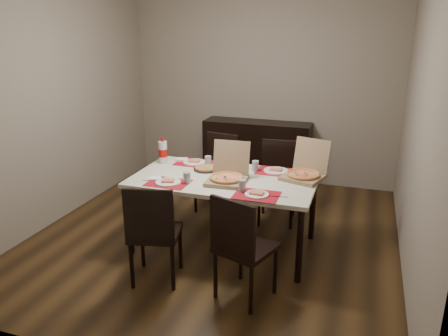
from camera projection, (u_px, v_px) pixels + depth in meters
The scene contains 18 objects.
ground at pixel (216, 236), 4.79m from camera, with size 3.80×4.00×0.02m, color #3F2A13.
room_walls at pixel (228, 70), 4.63m from camera, with size 3.84×4.02×2.62m.
sideboard at pixel (257, 153), 6.25m from camera, with size 1.50×0.40×0.90m, color black.
dining_table at pixel (224, 184), 4.35m from camera, with size 1.80×1.00×0.75m.
chair_near_left at pixel (153, 230), 3.75m from camera, with size 0.51×0.51×0.93m.
chair_near_right at pixel (241, 244), 3.51m from camera, with size 0.54×0.54×0.93m.
chair_far_left at pixel (218, 169), 5.35m from camera, with size 0.48×0.48×0.93m.
chair_far_right at pixel (278, 178), 5.04m from camera, with size 0.46×0.46×0.93m.
setting_near_left at pixel (171, 181), 4.18m from camera, with size 0.47×0.30×0.11m.
setting_near_right at pixel (252, 192), 3.90m from camera, with size 0.48×0.30×0.11m.
setting_far_left at pixel (196, 162), 4.76m from camera, with size 0.45×0.30×0.11m.
setting_far_right at pixel (270, 170), 4.50m from camera, with size 0.50×0.30×0.11m.
napkin_loose at pixel (219, 180), 4.24m from camera, with size 0.12×0.11×0.02m, color white.
pizza_box_center at pixel (228, 176), 4.20m from camera, with size 0.38×0.42×0.37m.
pizza_box_right at pixel (305, 173), 4.29m from camera, with size 0.46×0.49×0.37m.
faina_plate at pixel (206, 169), 4.55m from camera, with size 0.26×0.26×0.03m.
dip_bowl at pixel (240, 170), 4.51m from camera, with size 0.11×0.11×0.03m, color white.
soda_bottle at pixel (163, 152), 4.75m from camera, with size 0.10×0.10×0.29m.
Camera 1 is at (1.44, -4.07, 2.19)m, focal length 35.00 mm.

